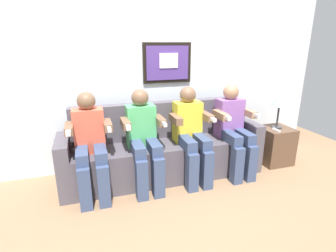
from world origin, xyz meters
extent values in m
plane|color=#8C6B4C|center=(0.00, 0.00, 0.00)|extent=(6.27, 6.27, 0.00)
cube|color=silver|center=(0.00, 0.77, 1.30)|extent=(4.82, 0.05, 2.60)
cube|color=black|center=(0.17, 0.72, 1.35)|extent=(0.63, 0.03, 0.50)
cube|color=#4C337F|center=(0.17, 0.71, 1.35)|extent=(0.55, 0.02, 0.42)
cube|color=silver|center=(0.18, 0.70, 1.38)|extent=(0.24, 0.02, 0.18)
cube|color=#514C56|center=(0.00, 0.29, 0.23)|extent=(2.14, 0.58, 0.45)
cube|color=#514C56|center=(0.00, 0.51, 0.68)|extent=(2.14, 0.14, 0.45)
cube|color=#514C56|center=(-1.14, 0.29, 0.31)|extent=(0.14, 0.58, 0.62)
cube|color=#514C56|center=(1.14, 0.29, 0.31)|extent=(0.14, 0.58, 0.62)
cube|color=#D8593F|center=(-0.85, 0.28, 0.69)|extent=(0.32, 0.20, 0.48)
sphere|color=brown|center=(-0.85, 0.28, 1.02)|extent=(0.19, 0.19, 0.19)
cube|color=#38476B|center=(-0.94, 0.08, 0.51)|extent=(0.12, 0.40, 0.12)
cube|color=#38476B|center=(-0.76, 0.08, 0.51)|extent=(0.12, 0.40, 0.12)
cube|color=#38476B|center=(-0.94, -0.12, 0.23)|extent=(0.12, 0.12, 0.45)
cube|color=#38476B|center=(-0.76, -0.12, 0.23)|extent=(0.12, 0.12, 0.45)
cube|color=brown|center=(-1.04, 0.16, 0.77)|extent=(0.08, 0.28, 0.08)
cube|color=brown|center=(-0.66, 0.16, 0.77)|extent=(0.08, 0.28, 0.08)
cube|color=white|center=(-0.66, 0.00, 0.78)|extent=(0.04, 0.13, 0.04)
cube|color=white|center=(-1.04, 0.00, 0.78)|extent=(0.04, 0.10, 0.04)
cube|color=#4CB266|center=(-0.28, 0.28, 0.69)|extent=(0.32, 0.20, 0.48)
sphere|color=brown|center=(-0.28, 0.28, 1.02)|extent=(0.19, 0.19, 0.19)
cube|color=#38476B|center=(-0.37, 0.08, 0.51)|extent=(0.12, 0.40, 0.12)
cube|color=#38476B|center=(-0.19, 0.08, 0.51)|extent=(0.12, 0.40, 0.12)
cube|color=#38476B|center=(-0.37, -0.12, 0.23)|extent=(0.12, 0.12, 0.45)
cube|color=#38476B|center=(-0.19, -0.12, 0.23)|extent=(0.12, 0.12, 0.45)
cube|color=brown|center=(-0.47, 0.16, 0.77)|extent=(0.08, 0.28, 0.08)
cube|color=brown|center=(-0.09, 0.16, 0.77)|extent=(0.08, 0.28, 0.08)
cube|color=white|center=(-0.09, 0.00, 0.78)|extent=(0.04, 0.13, 0.04)
cube|color=white|center=(-0.47, 0.00, 0.78)|extent=(0.04, 0.10, 0.04)
cube|color=yellow|center=(0.28, 0.28, 0.69)|extent=(0.32, 0.20, 0.48)
sphere|color=brown|center=(0.28, 0.28, 1.02)|extent=(0.19, 0.19, 0.19)
cube|color=#38476B|center=(0.19, 0.08, 0.51)|extent=(0.12, 0.40, 0.12)
cube|color=#38476B|center=(0.37, 0.08, 0.51)|extent=(0.12, 0.40, 0.12)
cube|color=#38476B|center=(0.19, -0.12, 0.23)|extent=(0.12, 0.12, 0.45)
cube|color=#38476B|center=(0.37, -0.12, 0.23)|extent=(0.12, 0.12, 0.45)
cube|color=brown|center=(0.09, 0.16, 0.77)|extent=(0.08, 0.28, 0.08)
cube|color=brown|center=(0.47, 0.16, 0.77)|extent=(0.08, 0.28, 0.08)
cube|color=white|center=(0.47, 0.00, 0.78)|extent=(0.04, 0.13, 0.04)
cube|color=#8C59A5|center=(0.85, 0.28, 0.69)|extent=(0.32, 0.20, 0.48)
sphere|color=#9E7556|center=(0.85, 0.28, 1.02)|extent=(0.19, 0.19, 0.19)
cube|color=#38476B|center=(0.76, 0.08, 0.51)|extent=(0.12, 0.40, 0.12)
cube|color=#38476B|center=(0.94, 0.08, 0.51)|extent=(0.12, 0.40, 0.12)
cube|color=#38476B|center=(0.76, -0.12, 0.23)|extent=(0.12, 0.12, 0.45)
cube|color=#38476B|center=(0.94, -0.12, 0.23)|extent=(0.12, 0.12, 0.45)
cube|color=#9E7556|center=(0.66, 0.16, 0.77)|extent=(0.08, 0.28, 0.08)
cube|color=#9E7556|center=(1.04, 0.16, 0.77)|extent=(0.08, 0.28, 0.08)
cube|color=white|center=(1.04, 0.00, 0.78)|extent=(0.04, 0.13, 0.04)
cube|color=white|center=(0.66, 0.00, 0.78)|extent=(0.04, 0.10, 0.04)
cube|color=brown|center=(1.56, 0.22, 0.25)|extent=(0.40, 0.40, 0.50)
cylinder|color=#333338|center=(1.56, 0.23, 0.51)|extent=(0.14, 0.14, 0.02)
cylinder|color=#333338|center=(1.56, 0.23, 0.66)|extent=(0.02, 0.02, 0.28)
cone|color=#8CB2CC|center=(1.56, 0.23, 0.88)|extent=(0.22, 0.22, 0.16)
cube|color=white|center=(1.47, 0.13, 0.51)|extent=(0.04, 0.13, 0.02)
camera|label=1|loc=(-0.85, -2.53, 1.60)|focal=28.09mm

